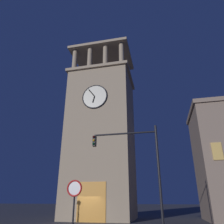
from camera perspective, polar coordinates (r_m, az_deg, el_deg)
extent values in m
plane|color=#424247|center=(23.90, -7.16, -27.39)|extent=(200.00, 200.00, 0.00)
cube|color=gray|center=(29.04, -2.81, -7.90)|extent=(8.13, 7.05, 18.78)
cube|color=gray|center=(32.77, -2.50, 8.57)|extent=(8.73, 7.65, 0.40)
cylinder|color=gray|center=(30.85, 2.53, 15.13)|extent=(0.70, 0.70, 3.48)
cylinder|color=gray|center=(31.25, -1.78, 14.57)|extent=(0.70, 0.70, 3.48)
cylinder|color=gray|center=(31.81, -5.93, 13.94)|extent=(0.70, 0.70, 3.48)
cylinder|color=gray|center=(32.52, -9.90, 13.27)|extent=(0.70, 0.70, 3.48)
cylinder|color=gray|center=(35.62, 4.28, 9.51)|extent=(0.70, 0.70, 3.48)
cylinder|color=gray|center=(35.96, 0.59, 9.11)|extent=(0.70, 0.70, 3.48)
cylinder|color=gray|center=(36.45, -3.00, 8.67)|extent=(0.70, 0.70, 3.48)
cylinder|color=gray|center=(37.08, -6.48, 8.22)|extent=(0.70, 0.70, 3.48)
cube|color=gray|center=(34.92, -2.39, 14.05)|extent=(8.73, 7.65, 0.40)
cylinder|color=black|center=(35.80, -2.35, 15.92)|extent=(0.12, 0.12, 2.51)
cylinder|color=silver|center=(27.56, -4.61, 4.10)|extent=(3.19, 0.12, 3.19)
torus|color=black|center=(27.54, -4.63, 4.12)|extent=(3.35, 0.16, 3.35)
cube|color=black|center=(27.32, -4.92, 3.37)|extent=(0.33, 0.06, 0.88)
cube|color=black|center=(27.83, -5.46, 5.09)|extent=(0.92, 0.06, 1.15)
cube|color=orange|center=(24.80, -5.48, -22.63)|extent=(3.20, 0.24, 4.00)
cube|color=#E0B259|center=(24.77, 26.22, -9.33)|extent=(1.00, 0.12, 1.80)
cylinder|color=black|center=(14.34, 12.52, -16.72)|extent=(0.16, 0.16, 6.90)
cylinder|color=black|center=(15.10, 3.28, -5.76)|extent=(4.34, 0.12, 0.12)
cube|color=black|center=(15.48, -4.69, -7.76)|extent=(0.22, 0.30, 0.75)
sphere|color=#360505|center=(15.38, -4.86, -6.61)|extent=(0.16, 0.16, 0.16)
sphere|color=orange|center=(15.32, -4.89, -7.51)|extent=(0.16, 0.16, 0.16)
sphere|color=#063316|center=(15.26, -4.92, -8.42)|extent=(0.16, 0.16, 0.16)
cylinder|color=black|center=(11.26, -10.32, -25.97)|extent=(0.08, 0.08, 2.79)
cylinder|color=white|center=(11.21, -9.93, -19.36)|extent=(0.70, 0.04, 0.70)
torus|color=red|center=(11.19, -9.97, -19.36)|extent=(0.78, 0.08, 0.78)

